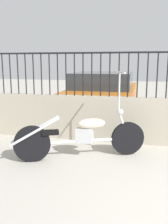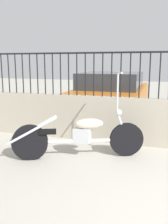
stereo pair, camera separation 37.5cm
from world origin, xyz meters
TOP-DOWN VIEW (x-y plane):
  - motorcycle_white at (-2.14, 1.44)m, footprint 2.16×1.07m
  - car_orange at (-2.27, 5.27)m, footprint 1.94×4.35m

SIDE VIEW (x-z plane):
  - motorcycle_white at x=-2.14m, z-range -0.35..1.12m
  - car_orange at x=-2.27m, z-range 0.01..1.32m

